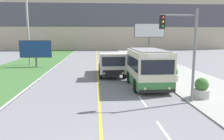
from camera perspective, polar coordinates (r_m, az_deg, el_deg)
name	(u,v)px	position (r m, az deg, el deg)	size (l,w,h in m)	color
lane_marking_centre	(111,137)	(9.42, -0.20, -17.09)	(2.88, 140.00, 0.01)	gold
apartment_block_background	(96,18)	(67.04, -4.22, 13.42)	(80.00, 8.04, 18.51)	#BCAD93
city_bus	(148,68)	(17.67, 9.34, 0.45)	(2.75, 5.70, 3.05)	beige
dump_truck	(112,65)	(21.95, -0.01, 1.44)	(2.60, 6.24, 2.44)	black
utility_pole_far	(28,22)	(32.60, -21.19, 11.58)	(1.80, 0.28, 11.73)	#9E9E99
traffic_light_mast	(184,44)	(13.83, 18.38, 6.51)	(2.28, 0.32, 5.72)	slate
billboard_large	(149,32)	(39.93, 9.75, 9.87)	(5.42, 0.24, 6.23)	#59595B
billboard_small	(36,50)	(30.34, -19.33, 5.08)	(4.10, 0.24, 3.50)	#59595B
planter_round_near	(201,89)	(15.54, 22.29, -4.61)	(1.12, 1.12, 1.33)	#B7B2A8
planter_round_second	(173,75)	(20.44, 15.64, -1.19)	(1.08, 1.08, 1.26)	#B7B2A8
planter_round_third	(158,66)	(25.57, 11.80, 1.00)	(1.15, 1.15, 1.30)	#B7B2A8
planter_round_far	(147,61)	(30.77, 9.07, 2.45)	(1.22, 1.22, 1.34)	#B7B2A8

